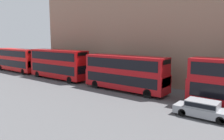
{
  "coord_description": "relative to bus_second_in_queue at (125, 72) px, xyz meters",
  "views": [
    {
      "loc": [
        -19.65,
        4.22,
        6.34
      ],
      "look_at": [
        0.48,
        20.09,
        2.6
      ],
      "focal_mm": 35.0,
      "sensor_mm": 36.0,
      "label": 1
    }
  ],
  "objects": [
    {
      "name": "bus_third_in_queue",
      "position": [
        0.0,
        12.63,
        0.15
      ],
      "size": [
        2.59,
        11.08,
        4.56
      ],
      "color": "#B20C0F",
      "rests_on": "ground"
    },
    {
      "name": "bus_second_in_queue",
      "position": [
        0.0,
        0.0,
        0.0
      ],
      "size": [
        2.59,
        10.73,
        4.28
      ],
      "color": "#A80F14",
      "rests_on": "ground"
    },
    {
      "name": "car_hatchback",
      "position": [
        -3.4,
        -10.06,
        -1.63
      ],
      "size": [
        1.82,
        4.49,
        1.37
      ],
      "color": "gray",
      "rests_on": "ground"
    },
    {
      "name": "bus_trailing",
      "position": [
        0.0,
        25.12,
        0.04
      ],
      "size": [
        2.59,
        11.43,
        4.35
      ],
      "color": "red",
      "rests_on": "ground"
    },
    {
      "name": "pedestrian",
      "position": [
        2.69,
        17.32,
        -1.59
      ],
      "size": [
        0.36,
        0.36,
        1.67
      ],
      "color": "#334C6B",
      "rests_on": "ground"
    }
  ]
}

